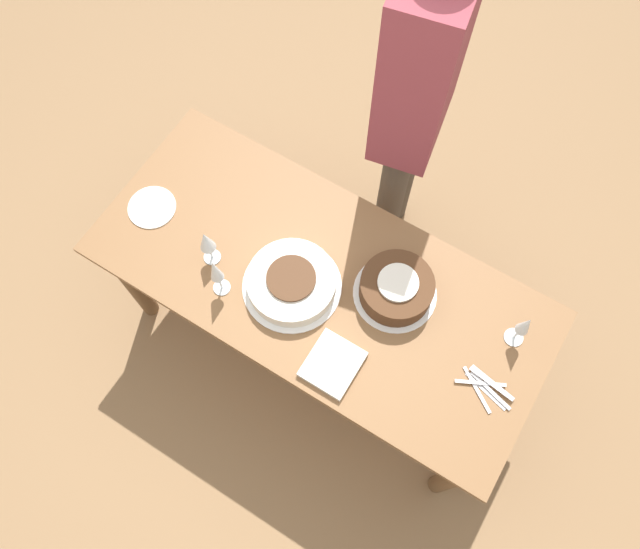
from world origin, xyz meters
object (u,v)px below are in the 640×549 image
wine_glass_near (216,271)px  person_cutting (419,87)px  wine_glass_far (206,242)px  wine_glass_extra (524,326)px  cake_front_chocolate (396,288)px  cake_center_white (292,283)px

wine_glass_near → person_cutting: 0.93m
wine_glass_far → person_cutting: person_cutting is taller
wine_glass_near → wine_glass_far: 0.13m
wine_glass_near → wine_glass_extra: 1.02m
cake_front_chocolate → wine_glass_extra: wine_glass_extra is taller
cake_front_chocolate → wine_glass_extra: size_ratio=1.53×
cake_center_white → cake_front_chocolate: cake_front_chocolate is taller
wine_glass_far → wine_glass_extra: (-1.05, -0.29, -0.00)m
wine_glass_far → person_cutting: bearing=-114.8°
person_cutting → cake_center_white: bearing=-15.4°
cake_front_chocolate → wine_glass_near: 0.62m
cake_center_white → wine_glass_extra: size_ratio=1.83×
cake_center_white → wine_glass_far: 0.32m
cake_center_white → cake_front_chocolate: (-0.32, -0.17, 0.01)m
wine_glass_far → wine_glass_extra: wine_glass_extra is taller
cake_center_white → wine_glass_far: (0.30, 0.06, 0.09)m
cake_front_chocolate → wine_glass_near: wine_glass_near is taller
cake_center_white → person_cutting: size_ratio=0.20×
cake_front_chocolate → person_cutting: bearing=-65.1°
wine_glass_extra → person_cutting: person_cutting is taller
wine_glass_near → wine_glass_extra: size_ratio=1.15×
cake_front_chocolate → wine_glass_extra: 0.44m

